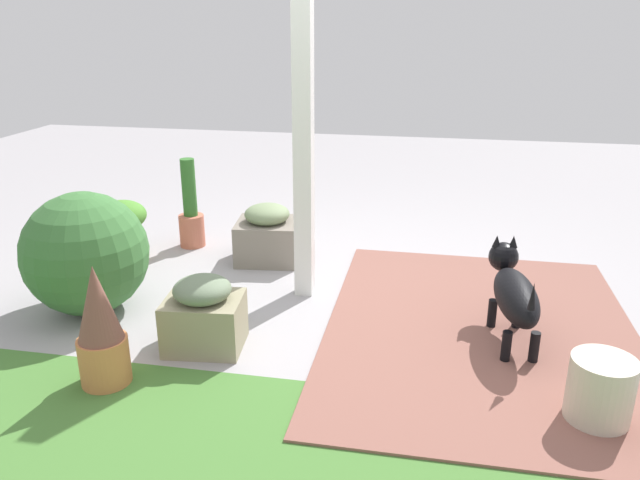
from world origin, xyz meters
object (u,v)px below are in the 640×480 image
stone_planter_nearest (268,235)px  ceramic_urn (600,391)px  round_shrub (86,253)px  terracotta_pot_tall (191,216)px  terracotta_pot_spiky (100,329)px  dog (514,292)px  porch_pillar (303,135)px  stone_planter_mid (204,314)px  terracotta_pot_broad (122,223)px

stone_planter_nearest → ceramic_urn: bearing=140.5°
round_shrub → terracotta_pot_tall: size_ratio=1.07×
round_shrub → terracotta_pot_spiky: bearing=124.2°
dog → round_shrub: bearing=1.9°
stone_planter_nearest → dog: size_ratio=0.65×
porch_pillar → round_shrub: bearing=21.8°
stone_planter_mid → ceramic_urn: size_ratio=1.41×
stone_planter_mid → dog: (-1.69, -0.39, 0.11)m
stone_planter_nearest → terracotta_pot_spiky: (0.36, 1.79, 0.10)m
stone_planter_nearest → terracotta_pot_tall: bearing=-15.6°
ceramic_urn → terracotta_pot_spiky: bearing=3.0°
round_shrub → ceramic_urn: (-2.89, 0.62, -0.22)m
stone_planter_nearest → terracotta_pot_broad: 1.10m
dog → terracotta_pot_broad: bearing=-15.4°
round_shrub → terracotta_pot_broad: round_shrub is taller
round_shrub → dog: (-2.56, -0.08, -0.08)m
stone_planter_mid → terracotta_pot_tall: 1.69m
stone_planter_mid → terracotta_pot_tall: size_ratio=0.63×
round_shrub → stone_planter_nearest: bearing=-130.0°
stone_planter_nearest → terracotta_pot_spiky: 1.82m
terracotta_pot_spiky → ceramic_urn: terracotta_pot_spiky is taller
round_shrub → terracotta_pot_tall: round_shrub is taller
porch_pillar → terracotta_pot_broad: bearing=-12.9°
porch_pillar → terracotta_pot_tall: (1.09, -0.72, -0.82)m
round_shrub → ceramic_urn: 2.96m
stone_planter_nearest → terracotta_pot_spiky: bearing=78.5°
stone_planter_nearest → dog: dog is taller
round_shrub → terracotta_pot_tall: bearing=-98.4°
porch_pillar → terracotta_pot_broad: (1.48, -0.34, -0.78)m
stone_planter_mid → round_shrub: 0.94m
terracotta_pot_tall → ceramic_urn: (-2.70, 1.85, -0.09)m
round_shrub → terracotta_pot_tall: (-0.18, -1.23, -0.13)m
terracotta_pot_tall → stone_planter_mid: bearing=114.2°
stone_planter_mid → terracotta_pot_tall: (0.69, -1.54, 0.05)m
stone_planter_mid → terracotta_pot_broad: 1.59m
porch_pillar → terracotta_pot_tall: porch_pillar is taller
porch_pillar → ceramic_urn: 2.17m
ceramic_urn → terracotta_pot_tall: bearing=-34.4°
terracotta_pot_broad → terracotta_pot_tall: bearing=-135.7°
terracotta_pot_broad → dog: bearing=164.6°
porch_pillar → terracotta_pot_spiky: 1.66m
porch_pillar → stone_planter_mid: 1.26m
terracotta_pot_tall → terracotta_pot_broad: 0.55m
dog → ceramic_urn: 0.79m
ceramic_urn → terracotta_pot_broad: bearing=-25.4°
terracotta_pot_tall → terracotta_pot_broad: terracotta_pot_tall is taller
terracotta_pot_tall → terracotta_pot_spiky: size_ratio=1.12×
stone_planter_nearest → dog: 1.94m
stone_planter_nearest → terracotta_pot_spiky: size_ratio=0.79×
porch_pillar → terracotta_pot_tall: bearing=-33.5°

